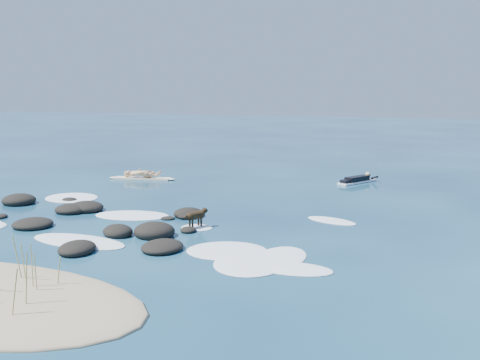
% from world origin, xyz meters
% --- Properties ---
extents(ground, '(160.00, 160.00, 0.00)m').
position_xyz_m(ground, '(0.00, 0.00, 0.00)').
color(ground, '#0A2642').
rests_on(ground, ground).
extents(reef_rocks, '(10.14, 7.03, 0.60)m').
position_xyz_m(reef_rocks, '(-2.45, -1.57, 0.11)').
color(reef_rocks, black).
rests_on(reef_rocks, ground).
extents(breaking_foam, '(14.07, 8.28, 0.12)m').
position_xyz_m(breaking_foam, '(0.76, -1.88, 0.01)').
color(breaking_foam, white).
rests_on(breaking_foam, ground).
extents(standing_surfer_rig, '(3.59, 1.20, 2.05)m').
position_xyz_m(standing_surfer_rig, '(-4.84, 7.40, 0.81)').
color(standing_surfer_rig, '#FDF5CA').
rests_on(standing_surfer_rig, ground).
extents(paddling_surfer_rig, '(1.84, 2.54, 0.47)m').
position_xyz_m(paddling_surfer_rig, '(5.94, 10.33, 0.16)').
color(paddling_surfer_rig, white).
rests_on(paddling_surfer_rig, ground).
extents(dog, '(0.57, 1.03, 0.69)m').
position_xyz_m(dog, '(2.20, -0.80, 0.46)').
color(dog, black).
rests_on(dog, ground).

